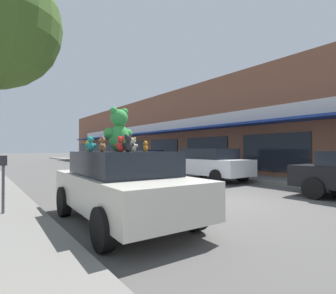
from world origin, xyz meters
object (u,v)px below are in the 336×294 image
at_px(teddy_bear_purple, 117,144).
at_px(plush_art_car, 123,185).
at_px(teddy_bear_yellow, 89,146).
at_px(teddy_bear_cream, 133,145).
at_px(parked_car_far_right, 144,160).
at_px(parked_car_far_center, 209,164).
at_px(teddy_bear_giant, 119,130).
at_px(teddy_bear_black, 128,144).
at_px(teddy_bear_teal, 91,144).
at_px(parking_meter, 3,176).
at_px(teddy_bear_red, 121,144).
at_px(teddy_bear_orange, 145,146).
at_px(teddy_bear_brown, 102,144).

bearing_deg(teddy_bear_purple, plush_art_car, 46.61).
bearing_deg(plush_art_car, teddy_bear_yellow, 133.72).
xyz_separation_m(teddy_bear_cream, parked_car_far_right, (6.86, 11.14, -0.80)).
relative_size(teddy_bear_purple, parked_car_far_center, 0.09).
distance_m(teddy_bear_giant, teddy_bear_black, 1.51).
bearing_deg(parked_car_far_right, teddy_bear_yellow, -126.27).
distance_m(teddy_bear_teal, parking_meter, 2.12).
bearing_deg(teddy_bear_yellow, teddy_bear_purple, 135.58).
distance_m(teddy_bear_purple, parked_car_far_right, 11.86).
distance_m(teddy_bear_yellow, parking_meter, 2.01).
bearing_deg(teddy_bear_purple, teddy_bear_red, 40.58).
height_order(plush_art_car, teddy_bear_purple, teddy_bear_purple).
xyz_separation_m(teddy_bear_purple, parked_car_far_right, (6.58, 9.83, -0.84)).
xyz_separation_m(teddy_bear_giant, teddy_bear_cream, (-0.14, -0.91, -0.34)).
xyz_separation_m(plush_art_car, parking_meter, (-2.02, 1.75, 0.15)).
bearing_deg(teddy_bear_orange, parked_car_far_center, -178.15).
bearing_deg(parked_car_far_right, teddy_bear_black, -121.84).
xyz_separation_m(teddy_bear_orange, parked_car_far_center, (6.14, 4.09, -0.76)).
bearing_deg(teddy_bear_giant, teddy_bear_purple, -117.64).
distance_m(teddy_bear_black, teddy_bear_orange, 1.62).
height_order(teddy_bear_giant, parked_car_far_center, teddy_bear_giant).
bearing_deg(parking_meter, teddy_bear_brown, -54.18).
bearing_deg(teddy_bear_brown, teddy_bear_cream, 93.46).
bearing_deg(parked_car_far_center, teddy_bear_red, -144.55).
relative_size(teddy_bear_teal, teddy_bear_orange, 1.33).
relative_size(teddy_bear_purple, teddy_bear_red, 1.31).
relative_size(teddy_bear_red, teddy_bear_yellow, 1.04).
height_order(parked_car_far_center, parked_car_far_right, parked_car_far_center).
bearing_deg(teddy_bear_purple, teddy_bear_orange, 101.28).
relative_size(plush_art_car, teddy_bear_yellow, 15.55).
distance_m(teddy_bear_brown, parked_car_far_center, 8.71).
bearing_deg(teddy_bear_red, teddy_bear_brown, -50.08).
relative_size(teddy_bear_cream, parked_car_far_center, 0.07).
bearing_deg(teddy_bear_yellow, teddy_bear_brown, 30.40).
xyz_separation_m(teddy_bear_brown, parked_car_far_center, (7.38, 4.55, -0.79)).
relative_size(teddy_bear_teal, teddy_bear_brown, 1.11).
height_order(teddy_bear_black, teddy_bear_red, teddy_bear_black).
height_order(teddy_bear_purple, teddy_bear_red, teddy_bear_purple).
distance_m(plush_art_car, teddy_bear_brown, 1.05).
distance_m(parked_car_far_center, parking_meter, 9.19).
distance_m(teddy_bear_cream, teddy_bear_purple, 1.34).
distance_m(plush_art_car, teddy_bear_teal, 1.10).
relative_size(plush_art_car, parked_car_far_center, 0.97).
height_order(teddy_bear_teal, parked_car_far_center, teddy_bear_teal).
bearing_deg(teddy_bear_brown, plush_art_car, 146.33).
distance_m(plush_art_car, teddy_bear_black, 1.38).
relative_size(teddy_bear_brown, teddy_bear_red, 1.07).
bearing_deg(plush_art_car, teddy_bear_giant, 78.09).
distance_m(teddy_bear_teal, teddy_bear_yellow, 0.18).
bearing_deg(parked_car_far_center, teddy_bear_orange, -146.32).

